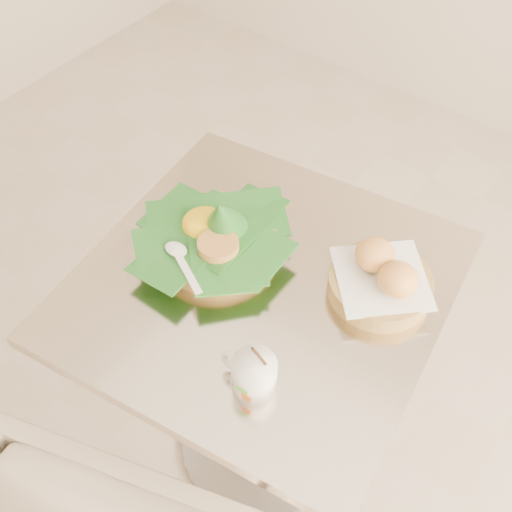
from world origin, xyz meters
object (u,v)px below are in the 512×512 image
Objects in this scene: cafe_table at (261,343)px; rice_basket at (216,235)px; bread_basket at (382,279)px; coffee_mug at (253,373)px.

cafe_table is 0.29m from rice_basket.
bread_basket is at bearing 17.56° from rice_basket.
cafe_table is 5.72× the size of coffee_mug.
bread_basket is 1.77× the size of coffee_mug.
cafe_table is at bearing 122.86° from coffee_mug.
rice_basket is at bearing 172.47° from cafe_table.
coffee_mug is (0.12, -0.19, 0.26)m from cafe_table.
rice_basket is at bearing -162.44° from bread_basket.
coffee_mug is (-0.07, -0.31, -0.00)m from bread_basket.
cafe_table is 2.52× the size of rice_basket.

